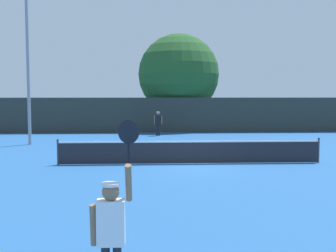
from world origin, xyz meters
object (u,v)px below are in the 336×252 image
large_tree (179,74)px  parked_car_near (229,117)px  player_serving (112,224)px  tennis_ball (203,158)px  player_receiving (158,121)px  light_pole (28,56)px

large_tree → parked_car_near: large_tree is taller
player_serving → tennis_ball: 13.02m
player_receiving → parked_car_near: bearing=-125.6°
player_receiving → light_pole: 9.80m
tennis_ball → parked_car_near: (5.28, 20.34, 0.74)m
player_receiving → tennis_ball: 10.69m
player_serving → tennis_ball: bearing=76.6°
light_pole → tennis_ball: bearing=-31.8°
player_serving → large_tree: size_ratio=0.32×
tennis_ball → light_pole: size_ratio=0.01×
player_serving → player_receiving: bearing=86.9°
tennis_ball → light_pole: (-9.32, 5.78, 5.07)m
player_serving → tennis_ball: size_ratio=37.65×
player_serving → parked_car_near: bearing=75.9°
tennis_ball → parked_car_near: 21.02m
player_receiving → tennis_ball: bearing=99.5°
player_serving → tennis_ball: player_serving is taller
player_serving → large_tree: large_tree is taller
tennis_ball → large_tree: bearing=89.7°
tennis_ball → large_tree: large_tree is taller
large_tree → player_serving: bearing=-96.2°
player_receiving → parked_car_near: 12.10m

